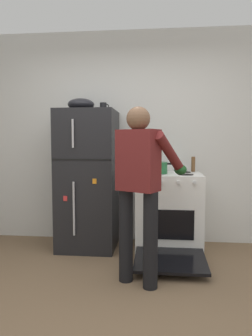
# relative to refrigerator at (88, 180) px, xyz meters

# --- Properties ---
(ground) EXTENTS (8.00, 8.00, 0.00)m
(ground) POSITION_rel_refrigerator_xyz_m (0.51, -1.57, -0.83)
(ground) COLOR brown
(kitchen_wall_back) EXTENTS (6.00, 0.10, 2.70)m
(kitchen_wall_back) POSITION_rel_refrigerator_xyz_m (0.51, 0.38, 0.52)
(kitchen_wall_back) COLOR silver
(kitchen_wall_back) RESTS_ON ground
(refrigerator) EXTENTS (0.68, 0.72, 1.67)m
(refrigerator) POSITION_rel_refrigerator_xyz_m (0.00, 0.00, 0.00)
(refrigerator) COLOR black
(refrigerator) RESTS_ON ground
(stove_range) EXTENTS (0.76, 1.23, 0.93)m
(stove_range) POSITION_rel_refrigerator_xyz_m (0.98, -0.02, -0.38)
(stove_range) COLOR white
(stove_range) RESTS_ON ground
(person_cook) EXTENTS (0.68, 0.76, 1.60)m
(person_cook) POSITION_rel_refrigerator_xyz_m (0.69, -0.93, 0.13)
(person_cook) COLOR black
(person_cook) RESTS_ON ground
(red_pot) EXTENTS (0.38, 0.28, 0.13)m
(red_pot) POSITION_rel_refrigerator_xyz_m (0.82, -0.05, 0.16)
(red_pot) COLOR #236638
(red_pot) RESTS_ON stove_range
(coffee_mug) EXTENTS (0.11, 0.08, 0.10)m
(coffee_mug) POSITION_rel_refrigerator_xyz_m (0.18, 0.05, 0.88)
(coffee_mug) COLOR black
(coffee_mug) RESTS_ON refrigerator
(pepper_mill) EXTENTS (0.05, 0.05, 0.18)m
(pepper_mill) POSITION_rel_refrigerator_xyz_m (1.28, 0.20, 0.18)
(pepper_mill) COLOR brown
(pepper_mill) RESTS_ON stove_range
(mixing_bowl) EXTENTS (0.32, 0.32, 0.14)m
(mixing_bowl) POSITION_rel_refrigerator_xyz_m (-0.08, 0.00, 0.90)
(mixing_bowl) COLOR black
(mixing_bowl) RESTS_ON refrigerator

